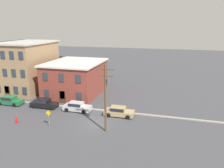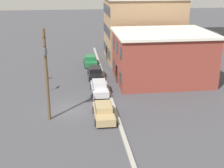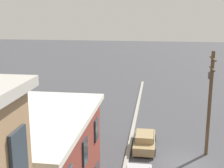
# 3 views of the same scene
# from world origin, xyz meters

# --- Properties ---
(ground_plane) EXTENTS (200.00, 200.00, 0.00)m
(ground_plane) POSITION_xyz_m (0.00, 0.00, 0.00)
(ground_plane) COLOR #424247
(kerb_strip) EXTENTS (56.00, 0.36, 0.16)m
(kerb_strip) POSITION_xyz_m (0.00, 4.50, 0.08)
(kerb_strip) COLOR #9E998E
(kerb_strip) RESTS_ON ground_plane
(apartment_corner) EXTENTS (9.98, 12.11, 9.93)m
(apartment_corner) POSITION_xyz_m (-19.60, 11.79, 4.98)
(apartment_corner) COLOR #9E7A56
(apartment_corner) RESTS_ON ground_plane
(apartment_midblock) EXTENTS (9.76, 12.09, 6.36)m
(apartment_midblock) POSITION_xyz_m (-8.27, 11.79, 3.20)
(apartment_midblock) COLOR brown
(apartment_midblock) RESTS_ON ground_plane
(car_green) EXTENTS (4.40, 1.92, 1.43)m
(car_green) POSITION_xyz_m (-16.74, 3.08, 0.75)
(car_green) COLOR #1E6638
(car_green) RESTS_ON ground_plane
(car_black) EXTENTS (4.40, 1.92, 1.43)m
(car_black) POSITION_xyz_m (-10.34, 3.35, 0.75)
(car_black) COLOR black
(car_black) RESTS_ON ground_plane
(car_silver) EXTENTS (4.40, 1.92, 1.43)m
(car_silver) POSITION_xyz_m (-4.44, 3.38, 0.75)
(car_silver) COLOR #B7B7BC
(car_silver) RESTS_ON ground_plane
(car_tan) EXTENTS (4.40, 1.92, 1.43)m
(car_tan) POSITION_xyz_m (2.43, 3.18, 0.75)
(car_tan) COLOR tan
(car_tan) RESTS_ON ground_plane
(caution_sign) EXTENTS (0.91, 0.08, 2.39)m
(caution_sign) POSITION_xyz_m (-5.76, -2.66, 1.58)
(caution_sign) COLOR slate
(caution_sign) RESTS_ON ground_plane
(utility_pole) EXTENTS (2.40, 0.44, 8.67)m
(utility_pole) POSITION_xyz_m (1.98, -1.96, 4.88)
(utility_pole) COLOR brown
(utility_pole) RESTS_ON ground_plane
(fire_hydrant) EXTENTS (0.24, 0.34, 0.96)m
(fire_hydrant) POSITION_xyz_m (-10.62, -2.99, 0.48)
(fire_hydrant) COLOR red
(fire_hydrant) RESTS_ON ground_plane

